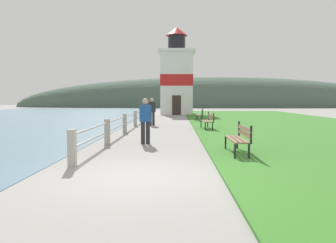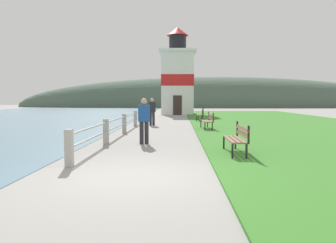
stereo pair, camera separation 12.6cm
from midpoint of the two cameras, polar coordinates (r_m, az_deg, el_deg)
ground_plane at (r=7.01m, az=-5.66°, el=-9.64°), size 160.00×160.00×0.00m
grass_verge at (r=22.59m, az=19.64°, el=-0.37°), size 12.00×44.11×0.06m
seawall_railing at (r=19.95m, az=-5.54°, el=0.74°), size 0.18×24.17×0.92m
park_bench_near at (r=9.77m, az=12.34°, el=-2.65°), size 0.48×1.78×0.94m
park_bench_midway at (r=17.48m, az=7.19°, el=0.30°), size 0.56×1.81×0.94m
park_bench_far at (r=24.39m, az=5.91°, el=1.34°), size 0.69×2.01×0.94m
lighthouse at (r=35.15m, az=1.78°, el=7.63°), size 3.82×3.82×9.18m
person_strolling at (r=20.23m, az=-2.62°, el=1.89°), size 0.46×0.32×1.69m
person_by_railing at (r=11.95m, az=-3.89°, el=0.39°), size 0.45×0.32×1.67m
distant_hillside at (r=66.56m, az=8.06°, el=2.51°), size 80.00×16.00×12.00m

